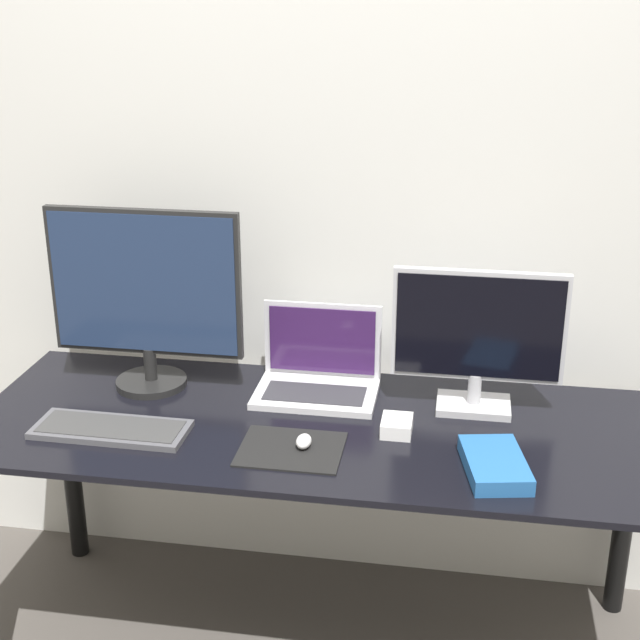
% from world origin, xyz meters
% --- Properties ---
extents(wall_back, '(7.00, 0.05, 2.50)m').
position_xyz_m(wall_back, '(0.00, 0.76, 1.25)').
color(wall_back, silver).
rests_on(wall_back, ground_plane).
extents(desk, '(1.84, 0.70, 0.70)m').
position_xyz_m(desk, '(0.00, 0.35, 0.60)').
color(desk, black).
rests_on(desk, ground_plane).
extents(monitor_left, '(0.54, 0.20, 0.52)m').
position_xyz_m(monitor_left, '(-0.51, 0.51, 0.98)').
color(monitor_left, black).
rests_on(monitor_left, desk).
extents(monitor_right, '(0.45, 0.14, 0.39)m').
position_xyz_m(monitor_right, '(0.40, 0.51, 0.91)').
color(monitor_right, '#B2B2B7').
rests_on(monitor_right, desk).
extents(laptop, '(0.34, 0.23, 0.24)m').
position_xyz_m(laptop, '(-0.03, 0.55, 0.76)').
color(laptop, silver).
rests_on(laptop, desk).
extents(keyboard, '(0.40, 0.16, 0.02)m').
position_xyz_m(keyboard, '(-0.52, 0.22, 0.71)').
color(keyboard, '#4C4C51').
rests_on(keyboard, desk).
extents(mousepad, '(0.26, 0.21, 0.00)m').
position_xyz_m(mousepad, '(-0.04, 0.20, 0.71)').
color(mousepad, black).
rests_on(mousepad, desk).
extents(mouse, '(0.04, 0.06, 0.03)m').
position_xyz_m(mouse, '(-0.02, 0.21, 0.72)').
color(mouse, silver).
rests_on(mouse, mousepad).
extents(book, '(0.18, 0.25, 0.04)m').
position_xyz_m(book, '(0.45, 0.18, 0.72)').
color(book, '#235B9E').
rests_on(book, desk).
extents(power_brick, '(0.08, 0.10, 0.04)m').
position_xyz_m(power_brick, '(0.21, 0.33, 0.72)').
color(power_brick, white).
rests_on(power_brick, desk).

